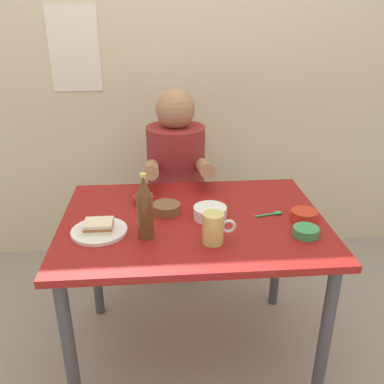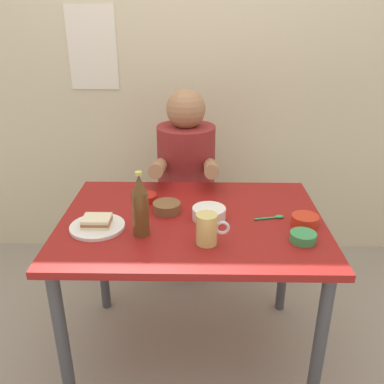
{
  "view_description": "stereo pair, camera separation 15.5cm",
  "coord_description": "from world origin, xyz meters",
  "px_view_note": "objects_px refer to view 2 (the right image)",
  "views": [
    {
      "loc": [
        -0.13,
        -1.54,
        1.55
      ],
      "look_at": [
        0.0,
        0.05,
        0.84
      ],
      "focal_mm": 38.74,
      "sensor_mm": 36.0,
      "label": 1
    },
    {
      "loc": [
        0.03,
        -1.55,
        1.55
      ],
      "look_at": [
        0.0,
        0.05,
        0.84
      ],
      "focal_mm": 38.74,
      "sensor_mm": 36.0,
      "label": 2
    }
  ],
  "objects_px": {
    "sandwich": "(97,221)",
    "beer_mug": "(207,229)",
    "plate_orange": "(97,227)",
    "beer_bottle": "(140,207)",
    "dining_table": "(192,238)",
    "stool": "(187,228)",
    "sambal_bowl_red": "(146,197)",
    "person_seated": "(186,163)"
  },
  "relations": [
    {
      "from": "dining_table",
      "to": "stool",
      "type": "xyz_separation_m",
      "value": [
        -0.04,
        0.63,
        -0.3
      ]
    },
    {
      "from": "plate_orange",
      "to": "sambal_bowl_red",
      "type": "height_order",
      "value": "sambal_bowl_red"
    },
    {
      "from": "dining_table",
      "to": "beer_bottle",
      "type": "relative_size",
      "value": 4.2
    },
    {
      "from": "person_seated",
      "to": "beer_bottle",
      "type": "xyz_separation_m",
      "value": [
        -0.15,
        -0.75,
        0.09
      ]
    },
    {
      "from": "person_seated",
      "to": "sambal_bowl_red",
      "type": "bearing_deg",
      "value": -110.55
    },
    {
      "from": "plate_orange",
      "to": "person_seated",
      "type": "bearing_deg",
      "value": 64.65
    },
    {
      "from": "person_seated",
      "to": "sandwich",
      "type": "bearing_deg",
      "value": -115.35
    },
    {
      "from": "stool",
      "to": "plate_orange",
      "type": "bearing_deg",
      "value": -115.0
    },
    {
      "from": "dining_table",
      "to": "plate_orange",
      "type": "xyz_separation_m",
      "value": [
        -0.38,
        -0.09,
        0.1
      ]
    },
    {
      "from": "dining_table",
      "to": "beer_mug",
      "type": "height_order",
      "value": "beer_mug"
    },
    {
      "from": "plate_orange",
      "to": "beer_bottle",
      "type": "height_order",
      "value": "beer_bottle"
    },
    {
      "from": "stool",
      "to": "person_seated",
      "type": "xyz_separation_m",
      "value": [
        0.0,
        -0.01,
        0.42
      ]
    },
    {
      "from": "dining_table",
      "to": "beer_bottle",
      "type": "height_order",
      "value": "beer_bottle"
    },
    {
      "from": "plate_orange",
      "to": "beer_mug",
      "type": "height_order",
      "value": "beer_mug"
    },
    {
      "from": "beer_bottle",
      "to": "sambal_bowl_red",
      "type": "bearing_deg",
      "value": 93.12
    },
    {
      "from": "dining_table",
      "to": "plate_orange",
      "type": "height_order",
      "value": "plate_orange"
    },
    {
      "from": "sandwich",
      "to": "sambal_bowl_red",
      "type": "xyz_separation_m",
      "value": [
        0.17,
        0.26,
        -0.01
      ]
    },
    {
      "from": "sambal_bowl_red",
      "to": "sandwich",
      "type": "bearing_deg",
      "value": -122.82
    },
    {
      "from": "beer_bottle",
      "to": "sambal_bowl_red",
      "type": "distance_m",
      "value": 0.32
    },
    {
      "from": "beer_mug",
      "to": "sambal_bowl_red",
      "type": "height_order",
      "value": "beer_mug"
    },
    {
      "from": "person_seated",
      "to": "plate_orange",
      "type": "bearing_deg",
      "value": -115.35
    },
    {
      "from": "plate_orange",
      "to": "beer_bottle",
      "type": "xyz_separation_m",
      "value": [
        0.18,
        -0.04,
        0.11
      ]
    },
    {
      "from": "stool",
      "to": "plate_orange",
      "type": "height_order",
      "value": "plate_orange"
    },
    {
      "from": "sandwich",
      "to": "beer_mug",
      "type": "height_order",
      "value": "beer_mug"
    },
    {
      "from": "sandwich",
      "to": "beer_mug",
      "type": "xyz_separation_m",
      "value": [
        0.44,
        -0.11,
        0.03
      ]
    },
    {
      "from": "sandwich",
      "to": "beer_bottle",
      "type": "height_order",
      "value": "beer_bottle"
    },
    {
      "from": "sandwich",
      "to": "beer_mug",
      "type": "relative_size",
      "value": 0.87
    },
    {
      "from": "plate_orange",
      "to": "stool",
      "type": "bearing_deg",
      "value": 65.0
    },
    {
      "from": "sandwich",
      "to": "beer_mug",
      "type": "bearing_deg",
      "value": -13.9
    },
    {
      "from": "person_seated",
      "to": "sandwich",
      "type": "height_order",
      "value": "person_seated"
    },
    {
      "from": "dining_table",
      "to": "beer_mug",
      "type": "distance_m",
      "value": 0.26
    },
    {
      "from": "dining_table",
      "to": "plate_orange",
      "type": "bearing_deg",
      "value": -166.53
    },
    {
      "from": "sandwich",
      "to": "sambal_bowl_red",
      "type": "bearing_deg",
      "value": 57.18
    },
    {
      "from": "beer_bottle",
      "to": "sandwich",
      "type": "bearing_deg",
      "value": 166.3
    },
    {
      "from": "person_seated",
      "to": "beer_bottle",
      "type": "height_order",
      "value": "person_seated"
    },
    {
      "from": "person_seated",
      "to": "sandwich",
      "type": "relative_size",
      "value": 6.54
    },
    {
      "from": "person_seated",
      "to": "beer_mug",
      "type": "relative_size",
      "value": 5.71
    },
    {
      "from": "stool",
      "to": "sambal_bowl_red",
      "type": "xyz_separation_m",
      "value": [
        -0.17,
        -0.46,
        0.41
      ]
    },
    {
      "from": "plate_orange",
      "to": "sandwich",
      "type": "relative_size",
      "value": 2.0
    },
    {
      "from": "stool",
      "to": "beer_bottle",
      "type": "xyz_separation_m",
      "value": [
        -0.15,
        -0.77,
        0.51
      ]
    },
    {
      "from": "plate_orange",
      "to": "sambal_bowl_red",
      "type": "relative_size",
      "value": 2.29
    },
    {
      "from": "beer_mug",
      "to": "beer_bottle",
      "type": "distance_m",
      "value": 0.27
    }
  ]
}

